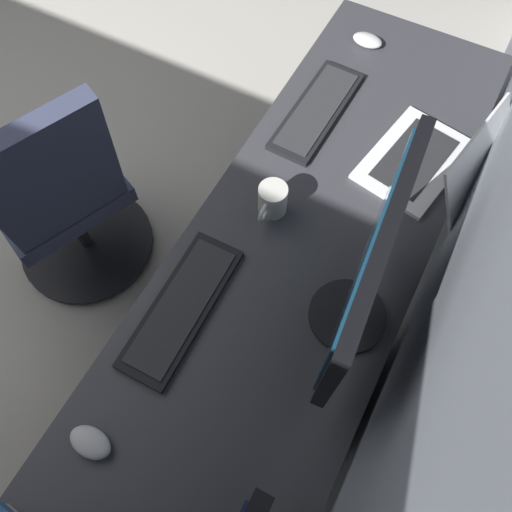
{
  "coord_description": "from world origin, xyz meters",
  "views": [
    {
      "loc": [
        0.63,
        2.22,
        1.94
      ],
      "look_at": [
        0.19,
        1.98,
        0.95
      ],
      "focal_mm": 34.95,
      "sensor_mm": 36.0,
      "label": 1
    }
  ],
  "objects_px": {
    "keyboard_spare": "(317,110)",
    "office_chair": "(63,202)",
    "keyboard_main": "(182,307)",
    "coffee_mug": "(272,200)",
    "monitor_primary": "(367,272)",
    "laptop_leftmost": "(438,162)",
    "mouse_main": "(368,40)",
    "mouse_spare": "(90,442)",
    "drawer_pedestal": "(270,362)"
  },
  "relations": [
    {
      "from": "monitor_primary",
      "to": "office_chair",
      "type": "bearing_deg",
      "value": -91.6
    },
    {
      "from": "keyboard_main",
      "to": "mouse_main",
      "type": "bearing_deg",
      "value": 177.7
    },
    {
      "from": "mouse_spare",
      "to": "office_chair",
      "type": "bearing_deg",
      "value": -131.49
    },
    {
      "from": "drawer_pedestal",
      "to": "monitor_primary",
      "type": "height_order",
      "value": "monitor_primary"
    },
    {
      "from": "keyboard_spare",
      "to": "monitor_primary",
      "type": "bearing_deg",
      "value": 31.44
    },
    {
      "from": "monitor_primary",
      "to": "drawer_pedestal",
      "type": "bearing_deg",
      "value": -56.36
    },
    {
      "from": "keyboard_main",
      "to": "mouse_spare",
      "type": "distance_m",
      "value": 0.38
    },
    {
      "from": "keyboard_spare",
      "to": "mouse_spare",
      "type": "relative_size",
      "value": 4.08
    },
    {
      "from": "mouse_spare",
      "to": "keyboard_main",
      "type": "bearing_deg",
      "value": 179.01
    },
    {
      "from": "mouse_spare",
      "to": "office_chair",
      "type": "xyz_separation_m",
      "value": [
        -0.59,
        -0.66,
        -0.29
      ]
    },
    {
      "from": "mouse_main",
      "to": "office_chair",
      "type": "distance_m",
      "value": 1.2
    },
    {
      "from": "laptop_leftmost",
      "to": "office_chair",
      "type": "xyz_separation_m",
      "value": [
        0.51,
        -1.1,
        -0.33
      ]
    },
    {
      "from": "monitor_primary",
      "to": "coffee_mug",
      "type": "bearing_deg",
      "value": -121.75
    },
    {
      "from": "keyboard_main",
      "to": "mouse_spare",
      "type": "xyz_separation_m",
      "value": [
        0.38,
        -0.01,
        0.01
      ]
    },
    {
      "from": "laptop_leftmost",
      "to": "keyboard_main",
      "type": "xyz_separation_m",
      "value": [
        0.72,
        -0.43,
        -0.04
      ]
    },
    {
      "from": "laptop_leftmost",
      "to": "office_chair",
      "type": "height_order",
      "value": "office_chair"
    },
    {
      "from": "monitor_primary",
      "to": "laptop_leftmost",
      "type": "relative_size",
      "value": 1.32
    },
    {
      "from": "keyboard_spare",
      "to": "mouse_spare",
      "type": "distance_m",
      "value": 1.14
    },
    {
      "from": "monitor_primary",
      "to": "mouse_spare",
      "type": "xyz_separation_m",
      "value": [
        0.56,
        -0.39,
        -0.25
      ]
    },
    {
      "from": "monitor_primary",
      "to": "mouse_spare",
      "type": "height_order",
      "value": "monitor_primary"
    },
    {
      "from": "coffee_mug",
      "to": "drawer_pedestal",
      "type": "bearing_deg",
      "value": 28.17
    },
    {
      "from": "coffee_mug",
      "to": "office_chair",
      "type": "height_order",
      "value": "office_chair"
    },
    {
      "from": "monitor_primary",
      "to": "laptop_leftmost",
      "type": "distance_m",
      "value": 0.58
    },
    {
      "from": "mouse_main",
      "to": "coffee_mug",
      "type": "bearing_deg",
      "value": 1.49
    },
    {
      "from": "drawer_pedestal",
      "to": "monitor_primary",
      "type": "xyz_separation_m",
      "value": [
        -0.1,
        0.16,
        0.65
      ]
    },
    {
      "from": "keyboard_spare",
      "to": "office_chair",
      "type": "relative_size",
      "value": 0.44
    },
    {
      "from": "monitor_primary",
      "to": "mouse_main",
      "type": "bearing_deg",
      "value": -160.5
    },
    {
      "from": "monitor_primary",
      "to": "coffee_mug",
      "type": "relative_size",
      "value": 4.35
    },
    {
      "from": "keyboard_main",
      "to": "mouse_main",
      "type": "xyz_separation_m",
      "value": [
        -1.13,
        0.05,
        0.01
      ]
    },
    {
      "from": "monitor_primary",
      "to": "coffee_mug",
      "type": "xyz_separation_m",
      "value": [
        -0.2,
        -0.32,
        -0.22
      ]
    },
    {
      "from": "laptop_leftmost",
      "to": "mouse_spare",
      "type": "relative_size",
      "value": 3.86
    },
    {
      "from": "keyboard_main",
      "to": "drawer_pedestal",
      "type": "bearing_deg",
      "value": 108.95
    },
    {
      "from": "laptop_leftmost",
      "to": "mouse_main",
      "type": "xyz_separation_m",
      "value": [
        -0.41,
        -0.38,
        -0.04
      ]
    },
    {
      "from": "mouse_spare",
      "to": "drawer_pedestal",
      "type": "bearing_deg",
      "value": 152.91
    },
    {
      "from": "drawer_pedestal",
      "to": "keyboard_main",
      "type": "xyz_separation_m",
      "value": [
        0.08,
        -0.23,
        0.39
      ]
    },
    {
      "from": "mouse_main",
      "to": "drawer_pedestal",
      "type": "bearing_deg",
      "value": 9.71
    },
    {
      "from": "drawer_pedestal",
      "to": "mouse_spare",
      "type": "bearing_deg",
      "value": -27.09
    },
    {
      "from": "monitor_primary",
      "to": "coffee_mug",
      "type": "distance_m",
      "value": 0.43
    },
    {
      "from": "coffee_mug",
      "to": "mouse_main",
      "type": "bearing_deg",
      "value": -178.51
    },
    {
      "from": "keyboard_main",
      "to": "coffee_mug",
      "type": "distance_m",
      "value": 0.38
    },
    {
      "from": "mouse_main",
      "to": "mouse_spare",
      "type": "relative_size",
      "value": 1.0
    },
    {
      "from": "drawer_pedestal",
      "to": "mouse_main",
      "type": "relative_size",
      "value": 6.68
    },
    {
      "from": "laptop_leftmost",
      "to": "keyboard_spare",
      "type": "distance_m",
      "value": 0.41
    },
    {
      "from": "keyboard_main",
      "to": "office_chair",
      "type": "height_order",
      "value": "office_chair"
    },
    {
      "from": "mouse_spare",
      "to": "coffee_mug",
      "type": "relative_size",
      "value": 0.85
    },
    {
      "from": "drawer_pedestal",
      "to": "mouse_spare",
      "type": "distance_m",
      "value": 0.65
    },
    {
      "from": "mouse_main",
      "to": "office_chair",
      "type": "bearing_deg",
      "value": -37.88
    },
    {
      "from": "mouse_main",
      "to": "mouse_spare",
      "type": "height_order",
      "value": "same"
    },
    {
      "from": "keyboard_main",
      "to": "office_chair",
      "type": "bearing_deg",
      "value": -107.46
    },
    {
      "from": "keyboard_main",
      "to": "mouse_spare",
      "type": "relative_size",
      "value": 4.06
    }
  ]
}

